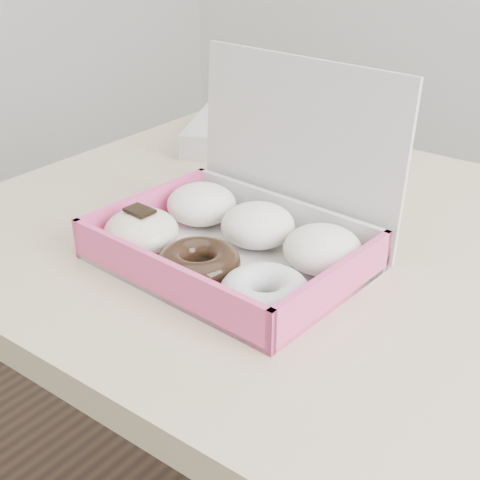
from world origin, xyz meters
The scene contains 3 objects.
table centered at (0.00, 0.00, 0.67)m, with size 1.20×0.80×0.75m.
donut_box centered at (-0.14, -0.11, 0.79)m, with size 0.33×0.28×0.23m.
newspapers centered at (-0.36, 0.26, 0.77)m, with size 0.28×0.22×0.04m, color silver.
Camera 1 is at (0.31, -0.71, 1.16)m, focal length 50.00 mm.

